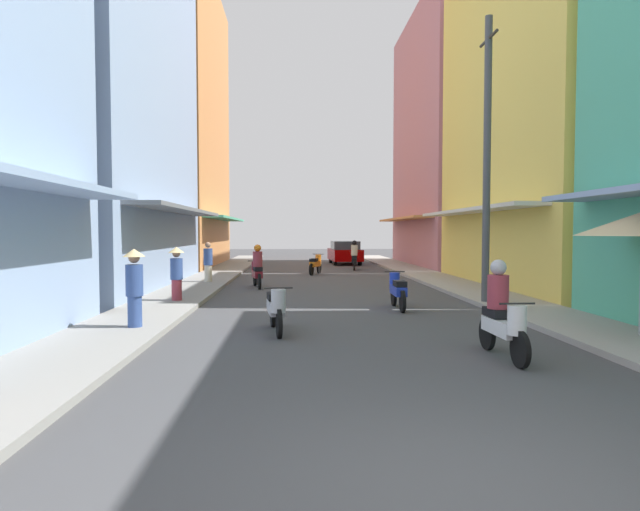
% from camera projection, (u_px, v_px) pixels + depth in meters
% --- Properties ---
extents(ground_plane, '(86.14, 86.14, 0.00)m').
position_uv_depth(ground_plane, '(327.00, 287.00, 19.50)').
color(ground_plane, '#424244').
extents(sidewalk_left, '(1.96, 47.16, 0.12)m').
position_uv_depth(sidewalk_left, '(197.00, 286.00, 19.28)').
color(sidewalk_left, gray).
rests_on(sidewalk_left, ground).
extents(sidewalk_right, '(1.96, 47.16, 0.12)m').
position_uv_depth(sidewalk_right, '(454.00, 285.00, 19.73)').
color(sidewalk_right, '#9E9991').
rests_on(sidewalk_right, ground).
extents(building_left_mid, '(7.05, 11.61, 15.30)m').
position_uv_depth(building_left_mid, '(80.00, 72.00, 18.58)').
color(building_left_mid, '#8CA5CC').
rests_on(building_left_mid, ground).
extents(building_left_far, '(7.05, 11.63, 16.36)m').
position_uv_depth(building_left_far, '(164.00, 126.00, 30.59)').
color(building_left_far, '#D88C4C').
rests_on(building_left_far, ground).
extents(building_right_mid, '(7.05, 11.28, 13.18)m').
position_uv_depth(building_right_mid, '(567.00, 107.00, 19.25)').
color(building_right_mid, '#EFD159').
rests_on(building_right_mid, ground).
extents(building_right_far, '(7.05, 11.78, 14.85)m').
position_uv_depth(building_right_far, '(462.00, 141.00, 31.35)').
color(building_right_far, '#B7727F').
rests_on(building_right_far, ground).
extents(motorbike_black, '(0.55, 1.81, 1.58)m').
position_uv_depth(motorbike_black, '(354.00, 257.00, 28.28)').
color(motorbike_black, black).
rests_on(motorbike_black, ground).
extents(motorbike_blue, '(0.55, 1.81, 0.96)m').
position_uv_depth(motorbike_blue, '(398.00, 290.00, 13.93)').
color(motorbike_blue, black).
rests_on(motorbike_blue, ground).
extents(motorbike_white, '(0.55, 1.81, 1.58)m').
position_uv_depth(motorbike_white, '(502.00, 314.00, 8.49)').
color(motorbike_white, black).
rests_on(motorbike_white, ground).
extents(motorbike_maroon, '(0.62, 1.79, 1.58)m').
position_uv_depth(motorbike_maroon, '(257.00, 268.00, 19.16)').
color(motorbike_maroon, black).
rests_on(motorbike_maroon, ground).
extents(motorbike_silver, '(0.56, 1.80, 0.96)m').
position_uv_depth(motorbike_silver, '(276.00, 308.00, 10.62)').
color(motorbike_silver, black).
rests_on(motorbike_silver, ground).
extents(motorbike_orange, '(0.76, 1.74, 0.96)m').
position_uv_depth(motorbike_orange, '(316.00, 264.00, 25.24)').
color(motorbike_orange, black).
rests_on(motorbike_orange, ground).
extents(parked_car, '(1.93, 4.17, 1.45)m').
position_uv_depth(parked_car, '(345.00, 252.00, 33.24)').
color(parked_car, '#8C0000').
rests_on(parked_car, ground).
extents(pedestrian_far, '(0.34, 0.34, 1.64)m').
position_uv_depth(pedestrian_far, '(208.00, 263.00, 20.28)').
color(pedestrian_far, beige).
rests_on(pedestrian_far, ground).
extents(pedestrian_midway, '(0.44, 0.44, 1.69)m').
position_uv_depth(pedestrian_midway, '(134.00, 285.00, 10.60)').
color(pedestrian_midway, '#334C8C').
rests_on(pedestrian_midway, ground).
extents(pedestrian_crossing, '(0.44, 0.44, 1.61)m').
position_uv_depth(pedestrian_crossing, '(177.00, 272.00, 14.74)').
color(pedestrian_crossing, '#99333F').
rests_on(pedestrian_crossing, ground).
extents(utility_pole, '(0.20, 1.20, 7.82)m').
position_uv_depth(utility_pole, '(487.00, 160.00, 14.34)').
color(utility_pole, '#4C4C4F').
rests_on(utility_pole, ground).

